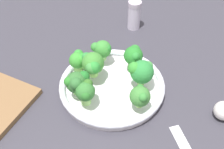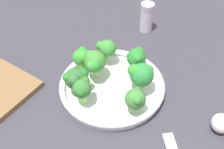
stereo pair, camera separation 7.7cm
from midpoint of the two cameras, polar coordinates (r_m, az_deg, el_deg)
name	(u,v)px [view 2 (the right image)]	position (r cm, az deg, el deg)	size (l,w,h in cm)	color
ground_plane	(111,101)	(79.92, 2.46, -5.49)	(130.00, 130.00, 2.50)	#3A3942
bowl	(112,86)	(79.93, 2.75, -2.43)	(29.46, 29.46, 3.07)	white
broccoli_floret_0	(75,79)	(74.16, -4.40, -0.95)	(6.42, 5.95, 6.99)	#83CD61
broccoli_floret_1	(82,57)	(81.08, -3.41, 3.41)	(5.46, 5.00, 5.90)	#84CD5F
broccoli_floret_2	(137,58)	(80.43, 7.69, 3.19)	(6.38, 5.40, 7.07)	#7EC35F
broccoli_floret_3	(107,49)	(83.44, 1.62, 5.09)	(5.17, 6.11, 6.41)	#8FC068
broccoli_floret_4	(141,74)	(75.23, 8.73, -0.10)	(6.37, 6.93, 7.66)	#7DB04E
broccoli_floret_5	(94,62)	(77.88, -0.76, 2.28)	(7.15, 6.50, 7.54)	#8AC359
broccoli_floret_6	(135,99)	(70.72, 7.83, -5.01)	(5.71, 5.29, 6.12)	#89C759
broccoli_floret_7	(82,89)	(71.74, -3.01, -3.01)	(5.56, 5.29, 6.63)	#94D86B
garlic_bulb	(221,123)	(77.00, 23.73, -9.07)	(5.01, 5.01, 5.01)	silver
pepper_shaker	(147,17)	(100.82, 9.12, 11.16)	(4.57, 4.57, 10.37)	silver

